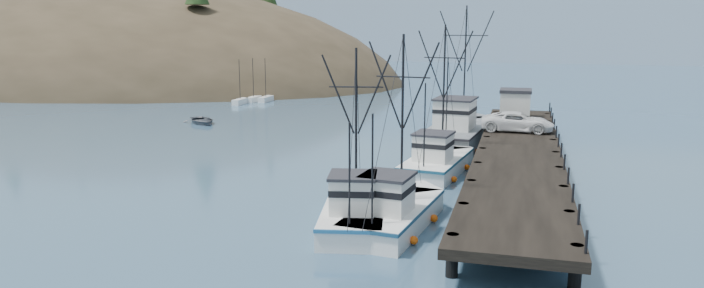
{
  "coord_description": "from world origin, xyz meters",
  "views": [
    {
      "loc": [
        14.07,
        -30.66,
        11.19
      ],
      "look_at": [
        2.28,
        12.45,
        2.5
      ],
      "focal_mm": 32.0,
      "sensor_mm": 36.0,
      "label": 1
    }
  ],
  "objects_px": {
    "pier": "(519,154)",
    "pier_shed": "(515,103)",
    "trawler_near": "(395,211)",
    "work_vessel": "(459,131)",
    "pickup_truck": "(518,122)",
    "motorboat": "(202,123)",
    "trawler_mid": "(355,211)",
    "trawler_far": "(438,161)"
  },
  "relations": [
    {
      "from": "motorboat",
      "to": "pier",
      "type": "bearing_deg",
      "value": -69.04
    },
    {
      "from": "trawler_mid",
      "to": "trawler_far",
      "type": "relative_size",
      "value": 0.9
    },
    {
      "from": "trawler_far",
      "to": "pier",
      "type": "bearing_deg",
      "value": 1.74
    },
    {
      "from": "pier",
      "to": "pickup_truck",
      "type": "relative_size",
      "value": 7.28
    },
    {
      "from": "pier",
      "to": "pier_shed",
      "type": "xyz_separation_m",
      "value": [
        -0.58,
        16.24,
        1.73
      ]
    },
    {
      "from": "work_vessel",
      "to": "motorboat",
      "type": "relative_size",
      "value": 3.22
    },
    {
      "from": "trawler_near",
      "to": "pier_shed",
      "type": "xyz_separation_m",
      "value": [
        5.88,
        29.84,
        2.6
      ]
    },
    {
      "from": "pier",
      "to": "trawler_near",
      "type": "xyz_separation_m",
      "value": [
        -6.46,
        -13.6,
        -0.87
      ]
    },
    {
      "from": "motorboat",
      "to": "work_vessel",
      "type": "bearing_deg",
      "value": -53.37
    },
    {
      "from": "trawler_near",
      "to": "pier_shed",
      "type": "distance_m",
      "value": 30.52
    },
    {
      "from": "trawler_near",
      "to": "motorboat",
      "type": "distance_m",
      "value": 41.0
    },
    {
      "from": "trawler_mid",
      "to": "pier",
      "type": "bearing_deg",
      "value": 58.55
    },
    {
      "from": "pier",
      "to": "trawler_near",
      "type": "bearing_deg",
      "value": -115.4
    },
    {
      "from": "work_vessel",
      "to": "motorboat",
      "type": "distance_m",
      "value": 29.63
    },
    {
      "from": "trawler_mid",
      "to": "trawler_far",
      "type": "height_order",
      "value": "trawler_far"
    },
    {
      "from": "trawler_mid",
      "to": "pickup_truck",
      "type": "bearing_deg",
      "value": 69.27
    },
    {
      "from": "work_vessel",
      "to": "pickup_truck",
      "type": "distance_m",
      "value": 6.34
    },
    {
      "from": "trawler_far",
      "to": "pickup_truck",
      "type": "bearing_deg",
      "value": 55.87
    },
    {
      "from": "pier",
      "to": "trawler_mid",
      "type": "xyz_separation_m",
      "value": [
        -8.66,
        -14.16,
        -0.87
      ]
    },
    {
      "from": "trawler_mid",
      "to": "motorboat",
      "type": "distance_m",
      "value": 39.94
    },
    {
      "from": "pier",
      "to": "pier_shed",
      "type": "height_order",
      "value": "pier_shed"
    },
    {
      "from": "pier_shed",
      "to": "trawler_mid",
      "type": "bearing_deg",
      "value": -104.89
    },
    {
      "from": "trawler_mid",
      "to": "work_vessel",
      "type": "xyz_separation_m",
      "value": [
        3.22,
        25.52,
        0.41
      ]
    },
    {
      "from": "work_vessel",
      "to": "pickup_truck",
      "type": "relative_size",
      "value": 2.6
    },
    {
      "from": "trawler_near",
      "to": "work_vessel",
      "type": "height_order",
      "value": "work_vessel"
    },
    {
      "from": "trawler_far",
      "to": "motorboat",
      "type": "height_order",
      "value": "trawler_far"
    },
    {
      "from": "pickup_truck",
      "to": "motorboat",
      "type": "bearing_deg",
      "value": 78.6
    },
    {
      "from": "work_vessel",
      "to": "pier",
      "type": "bearing_deg",
      "value": -64.4
    },
    {
      "from": "trawler_near",
      "to": "pickup_truck",
      "type": "relative_size",
      "value": 1.81
    },
    {
      "from": "trawler_near",
      "to": "work_vessel",
      "type": "relative_size",
      "value": 0.7
    },
    {
      "from": "trawler_near",
      "to": "trawler_mid",
      "type": "distance_m",
      "value": 2.28
    },
    {
      "from": "pier",
      "to": "work_vessel",
      "type": "height_order",
      "value": "work_vessel"
    },
    {
      "from": "trawler_near",
      "to": "pickup_truck",
      "type": "height_order",
      "value": "trawler_near"
    },
    {
      "from": "trawler_far",
      "to": "work_vessel",
      "type": "bearing_deg",
      "value": 87.94
    },
    {
      "from": "trawler_near",
      "to": "pier",
      "type": "bearing_deg",
      "value": 64.6
    },
    {
      "from": "trawler_near",
      "to": "pickup_truck",
      "type": "xyz_separation_m",
      "value": [
        6.23,
        21.73,
        2.02
      ]
    },
    {
      "from": "pier_shed",
      "to": "pickup_truck",
      "type": "distance_m",
      "value": 8.13
    },
    {
      "from": "work_vessel",
      "to": "pier_shed",
      "type": "relative_size",
      "value": 4.91
    },
    {
      "from": "motorboat",
      "to": "trawler_near",
      "type": "bearing_deg",
      "value": -90.58
    },
    {
      "from": "work_vessel",
      "to": "pier_shed",
      "type": "height_order",
      "value": "work_vessel"
    },
    {
      "from": "pier_shed",
      "to": "pickup_truck",
      "type": "bearing_deg",
      "value": -87.48
    },
    {
      "from": "pier",
      "to": "motorboat",
      "type": "relative_size",
      "value": 9.04
    }
  ]
}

